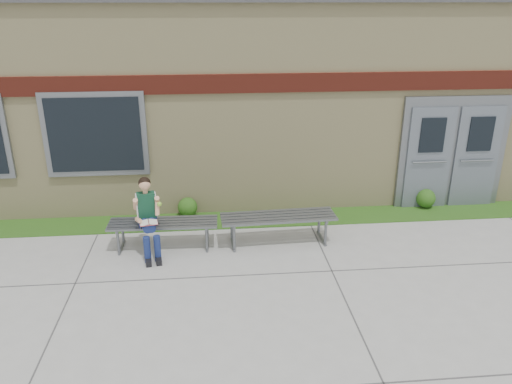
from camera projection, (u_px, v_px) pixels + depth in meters
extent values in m
plane|color=#9E9E99|center=(274.00, 291.00, 7.42)|extent=(80.00, 80.00, 0.00)
cube|color=#1A4D14|center=(257.00, 219.00, 9.83)|extent=(16.00, 0.80, 0.02)
cube|color=beige|center=(244.00, 88.00, 12.26)|extent=(16.00, 6.00, 4.00)
cube|color=maroon|center=(255.00, 83.00, 9.23)|extent=(16.00, 0.06, 0.35)
cube|color=slate|center=(95.00, 135.00, 9.29)|extent=(1.90, 0.08, 1.60)
cube|color=black|center=(95.00, 135.00, 9.25)|extent=(1.70, 0.04, 1.40)
cube|color=slate|center=(452.00, 153.00, 10.09)|extent=(2.20, 0.08, 2.30)
cube|color=slate|center=(429.00, 159.00, 10.04)|extent=(0.92, 0.06, 2.10)
cube|color=slate|center=(476.00, 157.00, 10.13)|extent=(0.92, 0.06, 2.10)
cube|color=slate|center=(163.00, 223.00, 8.57)|extent=(1.87, 0.56, 0.04)
cube|color=slate|center=(120.00, 238.00, 8.60)|extent=(0.06, 0.52, 0.42)
cube|color=slate|center=(207.00, 234.00, 8.73)|extent=(0.06, 0.52, 0.42)
cube|color=slate|center=(278.00, 217.00, 8.73)|extent=(2.03, 0.65, 0.04)
cube|color=slate|center=(233.00, 232.00, 8.76)|extent=(0.07, 0.56, 0.46)
cube|color=slate|center=(323.00, 229.00, 8.90)|extent=(0.07, 0.56, 0.46)
cube|color=navy|center=(148.00, 220.00, 8.47)|extent=(0.35, 0.27, 0.15)
cube|color=#103D21|center=(146.00, 205.00, 8.35)|extent=(0.32, 0.23, 0.42)
sphere|color=#E3A57D|center=(145.00, 184.00, 8.20)|extent=(0.22, 0.22, 0.19)
sphere|color=black|center=(144.00, 183.00, 8.21)|extent=(0.24, 0.24, 0.20)
cylinder|color=navy|center=(143.00, 225.00, 8.22)|extent=(0.20, 0.41, 0.14)
cylinder|color=navy|center=(154.00, 224.00, 8.27)|extent=(0.20, 0.41, 0.14)
cylinder|color=navy|center=(147.00, 250.00, 8.16)|extent=(0.11, 0.11, 0.46)
cylinder|color=navy|center=(158.00, 248.00, 8.20)|extent=(0.11, 0.11, 0.46)
cube|color=black|center=(148.00, 262.00, 8.16)|extent=(0.13, 0.25, 0.09)
cube|color=black|center=(159.00, 260.00, 8.21)|extent=(0.13, 0.25, 0.09)
cylinder|color=#E3A57D|center=(136.00, 204.00, 8.23)|extent=(0.12, 0.22, 0.24)
cylinder|color=#E3A57D|center=(157.00, 202.00, 8.32)|extent=(0.12, 0.22, 0.24)
cube|color=white|center=(149.00, 222.00, 8.11)|extent=(0.32, 0.25, 0.01)
cube|color=#BD474A|center=(149.00, 223.00, 8.12)|extent=(0.32, 0.26, 0.01)
sphere|color=#90D538|center=(159.00, 204.00, 8.21)|extent=(0.08, 0.08, 0.08)
sphere|color=#1A4D14|center=(188.00, 207.00, 9.87)|extent=(0.38, 0.38, 0.38)
sphere|color=#1A4D14|center=(426.00, 198.00, 10.29)|extent=(0.39, 0.39, 0.39)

